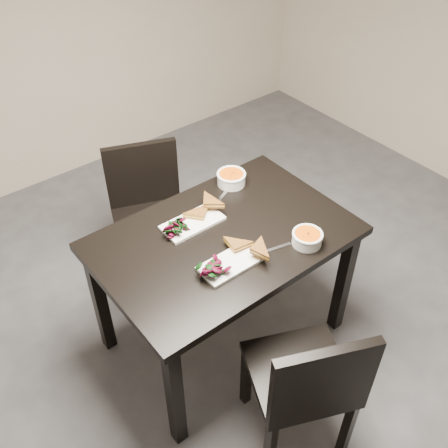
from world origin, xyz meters
The scene contains 15 objects.
ground centered at (0.00, 0.00, 0.00)m, with size 5.00×5.00×0.00m, color #47474C.
room_shell centered at (0.00, 0.00, 1.83)m, with size 5.02×5.02×2.81m.
table centered at (0.19, 0.47, 0.65)m, with size 1.20×0.80×0.75m.
chair_near centered at (0.08, -0.22, 0.48)m, with size 0.55×0.55×0.85m.
chair_far centered at (0.17, 1.16, 0.48)m, with size 0.54×0.54×0.85m.
plate_near centered at (0.10, 0.30, 0.76)m, with size 0.29×0.14×0.01m, color white.
sandwich_near centered at (0.16, 0.32, 0.79)m, with size 0.14×0.11×0.05m, color #93601F, non-canonical shape.
salad_near centered at (0.00, 0.30, 0.78)m, with size 0.09×0.08×0.04m, color black, non-canonical shape.
soup_bowl_near centered at (0.46, 0.19, 0.79)m, with size 0.14×0.14×0.06m.
cutlery_near centered at (0.31, 0.26, 0.75)m, with size 0.18×0.02×0.00m, color silver.
plate_far centered at (0.12, 0.63, 0.76)m, with size 0.30×0.15×0.01m, color white.
sandwich_far centered at (0.19, 0.61, 0.79)m, with size 0.15×0.11×0.05m, color #93601F, non-canonical shape.
salad_far centered at (0.02, 0.63, 0.79)m, with size 0.09×0.08×0.04m, color black, non-canonical shape.
soup_bowl_far centered at (0.47, 0.77, 0.79)m, with size 0.16×0.16×0.07m.
cutlery_far centered at (0.32, 0.69, 0.75)m, with size 0.18×0.02×0.00m, color silver.
Camera 1 is at (-0.92, -0.94, 2.37)m, focal length 41.25 mm.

